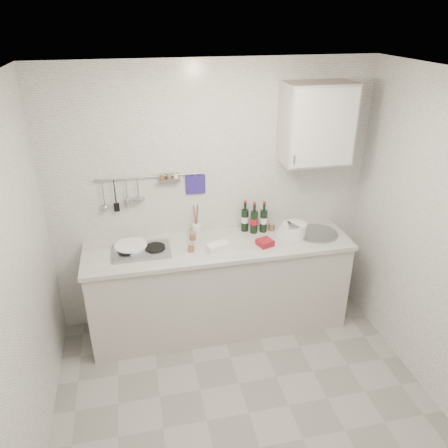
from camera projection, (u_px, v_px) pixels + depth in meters
name	position (u px, v px, depth m)	size (l,w,h in m)	color
floor	(248.00, 413.00, 3.43)	(3.00, 3.00, 0.00)	slate
ceiling	(260.00, 82.00, 2.32)	(3.00, 3.00, 0.00)	silver
back_wall	(213.00, 198.00, 4.10)	(3.00, 0.02, 2.50)	silver
wall_left	(10.00, 309.00, 2.59)	(0.02, 2.80, 2.50)	silver
counter	(220.00, 288.00, 4.20)	(2.44, 0.64, 0.96)	#B5AEA7
wall_rail	(147.00, 187.00, 3.88)	(0.98, 0.09, 0.34)	#93969B
wall_cabinet	(317.00, 124.00, 3.81)	(0.60, 0.38, 0.70)	#B5AEA7
plate_stack_hob	(130.00, 248.00, 3.87)	(0.31, 0.31, 0.05)	#5283BA
plate_stack_sink	(293.00, 230.00, 4.12)	(0.29, 0.28, 0.12)	white
wine_bottles	(254.00, 217.00, 4.14)	(0.24, 0.13, 0.31)	black
butter_dish	(218.00, 247.00, 3.88)	(0.20, 0.10, 0.06)	white
strawberry_punnet	(265.00, 243.00, 3.95)	(0.13, 0.13, 0.05)	#A8122D
utensil_crock	(196.00, 228.00, 4.11)	(0.08, 0.08, 0.32)	white
jar_a	(193.00, 236.00, 4.04)	(0.06, 0.06, 0.08)	brown
jar_b	(262.00, 226.00, 4.22)	(0.07, 0.07, 0.08)	brown
jar_c	(271.00, 227.00, 4.22)	(0.07, 0.07, 0.08)	brown
jar_d	(191.00, 247.00, 3.85)	(0.06, 0.06, 0.08)	brown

